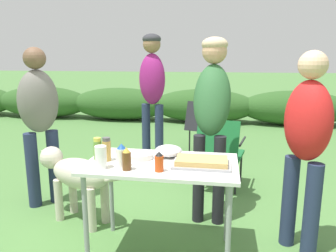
{
  "coord_description": "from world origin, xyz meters",
  "views": [
    {
      "loc": [
        0.42,
        -2.24,
        1.5
      ],
      "look_at": [
        -0.05,
        0.57,
        0.89
      ],
      "focal_mm": 35.0,
      "sensor_mm": 36.0,
      "label": 1
    }
  ],
  "objects_px": {
    "food_tray": "(202,162)",
    "standing_person_in_gray_fleece": "(307,137)",
    "dog": "(75,175)",
    "camp_chair_near_hedge": "(204,124)",
    "plate_stack": "(139,156)",
    "beer_bottle": "(127,159)",
    "hot_sauce_bottle": "(159,162)",
    "standing_person_in_navy_coat": "(152,84)",
    "standing_person_in_olive_jacket": "(212,105)",
    "camp_chair_green_behind_table": "(220,150)",
    "paper_cup_stack": "(101,157)",
    "mixing_bowl": "(168,151)",
    "standing_person_with_beanie": "(39,114)",
    "spice_jar": "(107,149)",
    "relish_jar": "(98,149)",
    "folding_table": "(162,172)",
    "mayo_bottle": "(122,155)"
  },
  "relations": [
    {
      "from": "hot_sauce_bottle",
      "to": "standing_person_in_navy_coat",
      "type": "xyz_separation_m",
      "value": [
        -0.54,
        2.31,
        0.32
      ]
    },
    {
      "from": "mayo_bottle",
      "to": "dog",
      "type": "xyz_separation_m",
      "value": [
        -0.62,
        0.53,
        -0.38
      ]
    },
    {
      "from": "food_tray",
      "to": "hot_sauce_bottle",
      "type": "relative_size",
      "value": 2.94
    },
    {
      "from": "food_tray",
      "to": "beer_bottle",
      "type": "relative_size",
      "value": 2.56
    },
    {
      "from": "relish_jar",
      "to": "camp_chair_green_behind_table",
      "type": "bearing_deg",
      "value": 56.57
    },
    {
      "from": "camp_chair_near_hedge",
      "to": "folding_table",
      "type": "bearing_deg",
      "value": -77.41
    },
    {
      "from": "food_tray",
      "to": "spice_jar",
      "type": "relative_size",
      "value": 2.32
    },
    {
      "from": "standing_person_in_navy_coat",
      "to": "standing_person_in_olive_jacket",
      "type": "bearing_deg",
      "value": -45.79
    },
    {
      "from": "paper_cup_stack",
      "to": "mayo_bottle",
      "type": "distance_m",
      "value": 0.14
    },
    {
      "from": "camp_chair_near_hedge",
      "to": "camp_chair_green_behind_table",
      "type": "bearing_deg",
      "value": -63.57
    },
    {
      "from": "dog",
      "to": "camp_chair_near_hedge",
      "type": "relative_size",
      "value": 1.13
    },
    {
      "from": "mayo_bottle",
      "to": "standing_person_in_navy_coat",
      "type": "height_order",
      "value": "standing_person_in_navy_coat"
    },
    {
      "from": "mixing_bowl",
      "to": "hot_sauce_bottle",
      "type": "bearing_deg",
      "value": -90.77
    },
    {
      "from": "relish_jar",
      "to": "beer_bottle",
      "type": "distance_m",
      "value": 0.34
    },
    {
      "from": "mixing_bowl",
      "to": "standing_person_with_beanie",
      "type": "xyz_separation_m",
      "value": [
        -1.38,
        0.52,
        0.16
      ]
    },
    {
      "from": "folding_table",
      "to": "plate_stack",
      "type": "relative_size",
      "value": 5.29
    },
    {
      "from": "beer_bottle",
      "to": "standing_person_in_navy_coat",
      "type": "xyz_separation_m",
      "value": [
        -0.32,
        2.32,
        0.31
      ]
    },
    {
      "from": "plate_stack",
      "to": "beer_bottle",
      "type": "height_order",
      "value": "beer_bottle"
    },
    {
      "from": "folding_table",
      "to": "mixing_bowl",
      "type": "distance_m",
      "value": 0.2
    },
    {
      "from": "standing_person_with_beanie",
      "to": "dog",
      "type": "height_order",
      "value": "standing_person_with_beanie"
    },
    {
      "from": "standing_person_with_beanie",
      "to": "camp_chair_green_behind_table",
      "type": "height_order",
      "value": "standing_person_with_beanie"
    },
    {
      "from": "paper_cup_stack",
      "to": "dog",
      "type": "distance_m",
      "value": 0.86
    },
    {
      "from": "food_tray",
      "to": "standing_person_in_gray_fleece",
      "type": "bearing_deg",
      "value": 19.25
    },
    {
      "from": "relish_jar",
      "to": "spice_jar",
      "type": "height_order",
      "value": "spice_jar"
    },
    {
      "from": "folding_table",
      "to": "standing_person_in_olive_jacket",
      "type": "distance_m",
      "value": 0.87
    },
    {
      "from": "standing_person_with_beanie",
      "to": "camp_chair_near_hedge",
      "type": "xyz_separation_m",
      "value": [
        1.51,
        2.07,
        -0.48
      ]
    },
    {
      "from": "paper_cup_stack",
      "to": "plate_stack",
      "type": "bearing_deg",
      "value": 51.92
    },
    {
      "from": "standing_person_with_beanie",
      "to": "dog",
      "type": "xyz_separation_m",
      "value": [
        0.48,
        -0.27,
        -0.5
      ]
    },
    {
      "from": "plate_stack",
      "to": "hot_sauce_bottle",
      "type": "height_order",
      "value": "hot_sauce_bottle"
    },
    {
      "from": "plate_stack",
      "to": "camp_chair_green_behind_table",
      "type": "xyz_separation_m",
      "value": [
        0.6,
        1.29,
        -0.29
      ]
    },
    {
      "from": "relish_jar",
      "to": "standing_person_in_navy_coat",
      "type": "relative_size",
      "value": 0.09
    },
    {
      "from": "mixing_bowl",
      "to": "food_tray",
      "type": "bearing_deg",
      "value": -35.41
    },
    {
      "from": "mixing_bowl",
      "to": "spice_jar",
      "type": "xyz_separation_m",
      "value": [
        -0.43,
        -0.19,
        0.04
      ]
    },
    {
      "from": "mixing_bowl",
      "to": "standing_person_in_olive_jacket",
      "type": "bearing_deg",
      "value": 59.83
    },
    {
      "from": "food_tray",
      "to": "relish_jar",
      "type": "bearing_deg",
      "value": 178.41
    },
    {
      "from": "food_tray",
      "to": "paper_cup_stack",
      "type": "xyz_separation_m",
      "value": [
        -0.68,
        -0.16,
        0.05
      ]
    },
    {
      "from": "spice_jar",
      "to": "camp_chair_green_behind_table",
      "type": "bearing_deg",
      "value": 59.14
    },
    {
      "from": "food_tray",
      "to": "mayo_bottle",
      "type": "relative_size",
      "value": 2.48
    },
    {
      "from": "mayo_bottle",
      "to": "beer_bottle",
      "type": "relative_size",
      "value": 1.03
    },
    {
      "from": "hot_sauce_bottle",
      "to": "standing_person_with_beanie",
      "type": "xyz_separation_m",
      "value": [
        -1.37,
        0.87,
        0.14
      ]
    },
    {
      "from": "hot_sauce_bottle",
      "to": "beer_bottle",
      "type": "height_order",
      "value": "beer_bottle"
    },
    {
      "from": "folding_table",
      "to": "camp_chair_near_hedge",
      "type": "bearing_deg",
      "value": 86.82
    },
    {
      "from": "folding_table",
      "to": "standing_person_in_gray_fleece",
      "type": "bearing_deg",
      "value": 12.59
    },
    {
      "from": "camp_chair_near_hedge",
      "to": "mayo_bottle",
      "type": "bearing_deg",
      "value": -82.41
    },
    {
      "from": "food_tray",
      "to": "paper_cup_stack",
      "type": "bearing_deg",
      "value": -166.47
    },
    {
      "from": "hot_sauce_bottle",
      "to": "relish_jar",
      "type": "relative_size",
      "value": 0.83
    },
    {
      "from": "spice_jar",
      "to": "folding_table",
      "type": "bearing_deg",
      "value": 3.14
    },
    {
      "from": "folding_table",
      "to": "hot_sauce_bottle",
      "type": "distance_m",
      "value": 0.24
    },
    {
      "from": "spice_jar",
      "to": "standing_person_in_navy_coat",
      "type": "distance_m",
      "value": 2.17
    },
    {
      "from": "folding_table",
      "to": "dog",
      "type": "relative_size",
      "value": 1.17
    }
  ]
}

